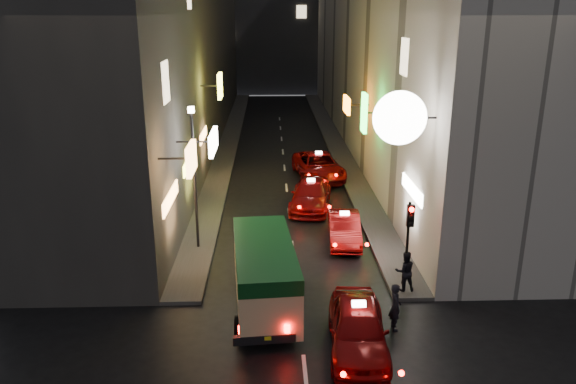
{
  "coord_description": "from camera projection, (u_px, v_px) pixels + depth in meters",
  "views": [
    {
      "loc": [
        -0.96,
        -10.1,
        10.13
      ],
      "look_at": [
        -0.2,
        13.0,
        2.65
      ],
      "focal_mm": 35.0,
      "sensor_mm": 36.0,
      "label": 1
    }
  ],
  "objects": [
    {
      "name": "lamp_post",
      "position": [
        194.0,
        169.0,
        23.84
      ],
      "size": [
        0.28,
        0.28,
        6.22
      ],
      "color": "black",
      "rests_on": "sidewalk_left"
    },
    {
      "name": "building_right",
      "position": [
        387.0,
        26.0,
        42.55
      ],
      "size": [
        8.29,
        52.0,
        18.0
      ],
      "color": "#B9B2A9",
      "rests_on": "ground"
    },
    {
      "name": "minibus",
      "position": [
        265.0,
        268.0,
        19.61
      ],
      "size": [
        2.45,
        5.84,
        2.45
      ],
      "color": "#D9BC87",
      "rests_on": "ground"
    },
    {
      "name": "pedestrian_sidewalk",
      "position": [
        405.0,
        268.0,
        20.78
      ],
      "size": [
        0.68,
        0.45,
        1.76
      ],
      "primitive_type": "imported",
      "rotation": [
        0.0,
        0.0,
        3.2
      ],
      "color": "black",
      "rests_on": "sidewalk_right"
    },
    {
      "name": "taxi_far",
      "position": [
        319.0,
        164.0,
        35.39
      ],
      "size": [
        3.15,
        6.0,
        1.99
      ],
      "color": "maroon",
      "rests_on": "ground"
    },
    {
      "name": "pedestrian_crossing",
      "position": [
        395.0,
        304.0,
        18.47
      ],
      "size": [
        0.42,
        0.63,
        1.86
      ],
      "primitive_type": "imported",
      "rotation": [
        0.0,
        0.0,
        1.62
      ],
      "color": "black",
      "rests_on": "ground"
    },
    {
      "name": "taxi_third",
      "position": [
        311.0,
        192.0,
        30.08
      ],
      "size": [
        2.98,
        5.58,
        1.86
      ],
      "color": "maroon",
      "rests_on": "ground"
    },
    {
      "name": "taxi_second",
      "position": [
        344.0,
        226.0,
        25.57
      ],
      "size": [
        2.27,
        4.91,
        1.7
      ],
      "color": "maroon",
      "rests_on": "ground"
    },
    {
      "name": "building_left",
      "position": [
        175.0,
        26.0,
        42.05
      ],
      "size": [
        7.68,
        52.0,
        18.0
      ],
      "color": "#383533",
      "rests_on": "ground"
    },
    {
      "name": "building_far",
      "position": [
        276.0,
        4.0,
        72.12
      ],
      "size": [
        30.0,
        10.0,
        22.0
      ],
      "primitive_type": "cube",
      "color": "#2F3034",
      "rests_on": "ground"
    },
    {
      "name": "traffic_light",
      "position": [
        409.0,
        229.0,
        20.11
      ],
      "size": [
        0.26,
        0.43,
        3.5
      ],
      "color": "black",
      "rests_on": "sidewalk_right"
    },
    {
      "name": "sidewalk_right",
      "position": [
        335.0,
        142.0,
        45.19
      ],
      "size": [
        1.5,
        52.0,
        0.15
      ],
      "primitive_type": "cube",
      "color": "#494644",
      "rests_on": "ground"
    },
    {
      "name": "sidewalk_left",
      "position": [
        229.0,
        142.0,
        44.93
      ],
      "size": [
        1.5,
        52.0,
        0.15
      ],
      "primitive_type": "cube",
      "color": "#494644",
      "rests_on": "ground"
    },
    {
      "name": "taxi_near",
      "position": [
        358.0,
        324.0,
        17.35
      ],
      "size": [
        2.69,
        5.69,
        1.93
      ],
      "color": "maroon",
      "rests_on": "ground"
    }
  ]
}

